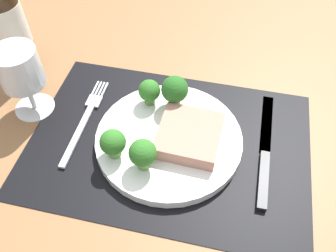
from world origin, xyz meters
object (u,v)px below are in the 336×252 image
(knife, at_px, (265,156))
(wine_bottle, at_px, (3,16))
(plate, at_px, (169,139))
(fork, at_px, (85,119))
(steak, at_px, (189,137))
(wine_glass, at_px, (20,72))

(knife, relative_size, wine_bottle, 0.71)
(plate, relative_size, fork, 1.22)
(steak, bearing_deg, knife, 4.50)
(knife, height_order, wine_glass, wine_glass)
(wine_glass, bearing_deg, fork, -6.04)
(plate, xyz_separation_m, steak, (0.03, -0.00, 0.02))
(steak, xyz_separation_m, wine_glass, (-0.28, 0.03, 0.05))
(knife, xyz_separation_m, wine_bottle, (-0.47, 0.11, 0.11))
(wine_bottle, distance_m, wine_glass, 0.12)
(plate, height_order, wine_glass, wine_glass)
(plate, distance_m, knife, 0.15)
(fork, relative_size, wine_bottle, 0.59)
(wine_glass, bearing_deg, steak, -5.88)
(plate, bearing_deg, fork, 174.55)
(fork, height_order, wine_glass, wine_glass)
(steak, height_order, fork, steak)
(steak, height_order, wine_glass, wine_glass)
(plate, distance_m, wine_glass, 0.26)
(steak, relative_size, wine_bottle, 0.30)
(fork, bearing_deg, steak, -6.09)
(steak, height_order, knife, steak)
(knife, relative_size, wine_glass, 1.83)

